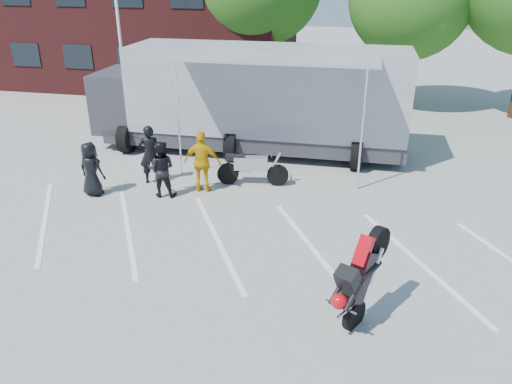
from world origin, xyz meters
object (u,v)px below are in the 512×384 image
at_px(stunt_bike_rider, 369,309).
at_px(spectator_hivis, 202,162).
at_px(transporter_truck, 254,150).
at_px(spectator_leather_a, 91,169).
at_px(spectator_leather_b, 150,154).
at_px(spectator_leather_c, 161,169).
at_px(parked_motorcycle, 253,184).

bearing_deg(stunt_bike_rider, spectator_hivis, 164.28).
bearing_deg(spectator_hivis, transporter_truck, -103.06).
xyz_separation_m(spectator_leather_a, spectator_leather_b, (1.30, 1.24, 0.11)).
relative_size(spectator_leather_b, spectator_hivis, 0.99).
relative_size(spectator_leather_c, spectator_hivis, 0.90).
xyz_separation_m(spectator_leather_a, spectator_leather_c, (2.02, 0.38, 0.03)).
height_order(spectator_leather_a, spectator_leather_b, spectator_leather_b).
relative_size(stunt_bike_rider, spectator_leather_b, 1.10).
height_order(transporter_truck, stunt_bike_rider, transporter_truck).
xyz_separation_m(parked_motorcycle, spectator_leather_b, (-3.11, -0.52, 0.92)).
relative_size(stunt_bike_rider, spectator_hivis, 1.09).
bearing_deg(stunt_bike_rider, parked_motorcycle, 151.19).
distance_m(transporter_truck, spectator_leather_b, 4.44).
xyz_separation_m(spectator_leather_b, spectator_hivis, (1.78, -0.28, 0.01)).
distance_m(stunt_bike_rider, spectator_leather_a, 8.92).
bearing_deg(spectator_hivis, spectator_leather_a, 14.00).
distance_m(transporter_truck, stunt_bike_rider, 9.63).
relative_size(parked_motorcycle, spectator_leather_a, 1.39).
bearing_deg(spectator_leather_a, transporter_truck, -117.96).
height_order(transporter_truck, spectator_leather_c, transporter_truck).
distance_m(spectator_leather_a, spectator_leather_b, 1.80).
relative_size(transporter_truck, spectator_leather_a, 7.22).
height_order(spectator_leather_a, spectator_hivis, spectator_hivis).
bearing_deg(spectator_hivis, spectator_leather_c, 25.32).
xyz_separation_m(transporter_truck, spectator_leather_a, (-3.74, -4.82, 0.81)).
xyz_separation_m(stunt_bike_rider, spectator_leather_c, (-6.02, 4.17, 0.84)).
bearing_deg(parked_motorcycle, spectator_leather_c, 111.71).
distance_m(transporter_truck, spectator_hivis, 4.03).
bearing_deg(spectator_leather_b, spectator_leather_c, 109.26).
bearing_deg(spectator_leather_a, parked_motorcycle, -148.47).
relative_size(parked_motorcycle, spectator_leather_b, 1.22).
relative_size(spectator_leather_a, spectator_hivis, 0.87).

